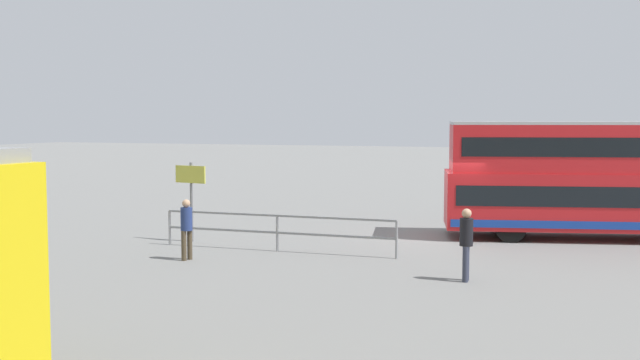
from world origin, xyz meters
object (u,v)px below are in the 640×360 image
double_decker_bus (610,179)px  pedestrian_near_railing (187,225)px  pedestrian_crossing (466,239)px  info_sign (191,187)px

double_decker_bus → pedestrian_near_railing: bearing=36.2°
pedestrian_crossing → pedestrian_near_railing: bearing=-1.0°
pedestrian_near_railing → pedestrian_crossing: size_ratio=0.96×
double_decker_bus → pedestrian_near_railing: 13.49m
pedestrian_near_railing → info_sign: size_ratio=0.67×
pedestrian_near_railing → double_decker_bus: bearing=-143.8°
double_decker_bus → info_sign: 13.35m
pedestrian_crossing → info_sign: (9.12, -2.99, 0.73)m
double_decker_bus → pedestrian_crossing: size_ratio=6.12×
pedestrian_near_railing → info_sign: bearing=-62.6°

